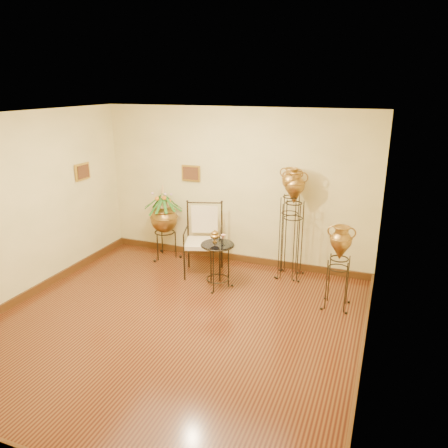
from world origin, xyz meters
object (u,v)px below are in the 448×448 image
(amphora_tall, at_px, (289,222))
(planter_urn, at_px, (164,216))
(side_table, at_px, (218,265))
(amphora_mid, at_px, (293,225))
(armchair, at_px, (203,240))

(amphora_tall, height_order, planter_urn, amphora_tall)
(planter_urn, relative_size, side_table, 1.53)
(amphora_mid, xyz_separation_m, side_table, (-1.00, -0.85, -0.54))
(amphora_mid, height_order, planter_urn, amphora_mid)
(amphora_tall, bearing_deg, armchair, -162.57)
(amphora_mid, bearing_deg, planter_urn, 180.00)
(amphora_mid, distance_m, side_table, 1.42)
(amphora_mid, bearing_deg, armchair, -163.27)
(amphora_tall, height_order, amphora_mid, amphora_tall)
(amphora_mid, height_order, armchair, amphora_mid)
(amphora_mid, bearing_deg, side_table, -139.81)
(amphora_mid, xyz_separation_m, planter_urn, (-2.42, 0.00, -0.12))
(amphora_tall, distance_m, armchair, 1.48)
(armchair, relative_size, side_table, 1.28)
(amphora_tall, bearing_deg, amphora_mid, 0.00)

